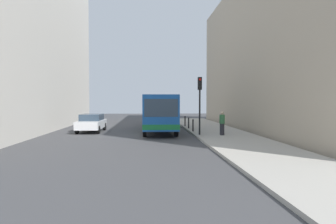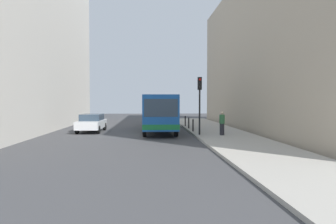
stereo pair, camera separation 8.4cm
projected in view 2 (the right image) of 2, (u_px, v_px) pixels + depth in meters
name	position (u px, v px, depth m)	size (l,w,h in m)	color
ground_plane	(150.00, 136.00, 23.34)	(80.00, 80.00, 0.00)	#424244
sidewalk	(222.00, 134.00, 23.67)	(4.40, 40.00, 0.15)	#ADA89E
building_left	(11.00, 33.00, 26.32)	(7.00, 32.00, 16.50)	#BCB7AD
building_right	(280.00, 53.00, 27.79)	(7.00, 32.00, 13.62)	#B2A38C
bus	(159.00, 111.00, 26.62)	(2.66, 11.05, 3.00)	#19519E
car_beside_bus	(92.00, 122.00, 26.05)	(1.95, 4.45, 1.48)	silver
car_behind_bus	(155.00, 117.00, 35.64)	(2.09, 4.51, 1.48)	#A5A8AD
traffic_light	(200.00, 95.00, 22.41)	(0.28, 0.33, 4.10)	black
bollard_near	(193.00, 125.00, 25.09)	(0.11, 0.11, 0.95)	black
bollard_mid	(189.00, 123.00, 27.73)	(0.11, 0.11, 0.95)	black
bollard_far	(185.00, 121.00, 30.37)	(0.11, 0.11, 0.95)	black
pedestrian_near_signal	(222.00, 123.00, 22.23)	(0.38, 0.38, 1.67)	#26262D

